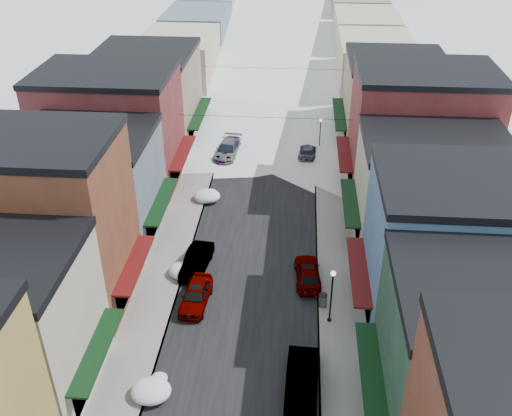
% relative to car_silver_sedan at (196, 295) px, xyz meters
% --- Properties ---
extents(road, '(10.00, 160.00, 0.01)m').
position_rel_car_silver_sedan_xyz_m(road, '(3.50, 39.48, -0.75)').
color(road, black).
rests_on(road, ground).
extents(sidewalk_left, '(3.20, 160.00, 0.15)m').
position_rel_car_silver_sedan_xyz_m(sidewalk_left, '(-3.10, 39.48, -0.68)').
color(sidewalk_left, gray).
rests_on(sidewalk_left, ground).
extents(sidewalk_right, '(3.20, 160.00, 0.15)m').
position_rel_car_silver_sedan_xyz_m(sidewalk_right, '(10.10, 39.48, -0.68)').
color(sidewalk_right, gray).
rests_on(sidewalk_right, ground).
extents(curb_left, '(0.10, 160.00, 0.15)m').
position_rel_car_silver_sedan_xyz_m(curb_left, '(-1.55, 39.48, -0.68)').
color(curb_left, slate).
rests_on(curb_left, ground).
extents(curb_right, '(0.10, 160.00, 0.15)m').
position_rel_car_silver_sedan_xyz_m(curb_right, '(8.55, 39.48, -0.68)').
color(curb_right, slate).
rests_on(curb_right, ground).
extents(bldg_l_brick_near, '(12.30, 8.20, 12.50)m').
position_rel_car_silver_sedan_xyz_m(bldg_l_brick_near, '(-10.19, -0.02, 5.50)').
color(bldg_l_brick_near, brown).
rests_on(bldg_l_brick_near, ground).
extents(bldg_l_grayblue, '(11.30, 9.20, 9.00)m').
position_rel_car_silver_sedan_xyz_m(bldg_l_grayblue, '(-9.69, 8.48, 3.75)').
color(bldg_l_grayblue, slate).
rests_on(bldg_l_grayblue, ground).
extents(bldg_l_brick_far, '(13.30, 9.20, 11.00)m').
position_rel_car_silver_sedan_xyz_m(bldg_l_brick_far, '(-10.69, 17.48, 4.75)').
color(bldg_l_brick_far, maroon).
rests_on(bldg_l_brick_far, ground).
extents(bldg_l_tan, '(11.30, 11.20, 10.00)m').
position_rel_car_silver_sedan_xyz_m(bldg_l_tan, '(-9.69, 27.48, 4.25)').
color(bldg_l_tan, '#8C765C').
rests_on(bldg_l_tan, ground).
extents(bldg_r_green, '(11.30, 9.20, 9.50)m').
position_rel_car_silver_sedan_xyz_m(bldg_r_green, '(16.69, -8.52, 4.00)').
color(bldg_r_green, '#1D3E2E').
rests_on(bldg_r_green, ground).
extents(bldg_r_blue, '(11.30, 9.20, 10.50)m').
position_rel_car_silver_sedan_xyz_m(bldg_r_blue, '(16.69, 0.48, 4.50)').
color(bldg_r_blue, '#426895').
rests_on(bldg_r_blue, ground).
extents(bldg_r_cream, '(12.30, 9.20, 9.00)m').
position_rel_car_silver_sedan_xyz_m(bldg_r_cream, '(17.19, 9.48, 3.75)').
color(bldg_r_cream, '#BDB098').
rests_on(bldg_r_cream, ground).
extents(bldg_r_brick_far, '(13.30, 9.20, 11.50)m').
position_rel_car_silver_sedan_xyz_m(bldg_r_brick_far, '(17.69, 18.48, 5.00)').
color(bldg_r_brick_far, maroon).
rests_on(bldg_r_brick_far, ground).
extents(bldg_r_tan, '(11.30, 11.20, 9.50)m').
position_rel_car_silver_sedan_xyz_m(bldg_r_tan, '(16.69, 28.48, 4.00)').
color(bldg_r_tan, '#978363').
rests_on(bldg_r_tan, ground).
extents(distant_blocks, '(34.00, 55.00, 8.00)m').
position_rel_car_silver_sedan_xyz_m(distant_blocks, '(3.50, 62.48, 3.25)').
color(distant_blocks, gray).
rests_on(distant_blocks, ground).
extents(overhead_cables, '(16.40, 15.04, 0.04)m').
position_rel_car_silver_sedan_xyz_m(overhead_cables, '(3.50, 26.98, 5.45)').
color(overhead_cables, black).
rests_on(overhead_cables, ground).
extents(car_silver_sedan, '(2.10, 4.54, 1.51)m').
position_rel_car_silver_sedan_xyz_m(car_silver_sedan, '(0.00, 0.00, 0.00)').
color(car_silver_sedan, gray).
rests_on(car_silver_sedan, ground).
extents(car_dark_hatch, '(2.14, 4.74, 1.51)m').
position_rel_car_silver_sedan_xyz_m(car_dark_hatch, '(-0.62, 3.96, 0.00)').
color(car_dark_hatch, black).
rests_on(car_dark_hatch, ground).
extents(car_silver_wagon, '(2.87, 5.76, 1.61)m').
position_rel_car_silver_sedan_xyz_m(car_silver_wagon, '(-0.60, 23.48, 0.05)').
color(car_silver_wagon, '#A3A7AC').
rests_on(car_silver_wagon, ground).
extents(car_green_sedan, '(1.98, 5.28, 1.72)m').
position_rel_car_silver_sedan_xyz_m(car_green_sedan, '(7.46, -7.02, 0.11)').
color(car_green_sedan, black).
rests_on(car_green_sedan, ground).
extents(car_gray_suv, '(2.17, 4.64, 1.54)m').
position_rel_car_silver_sedan_xyz_m(car_gray_suv, '(7.80, 3.17, 0.02)').
color(car_gray_suv, '#92939A').
rests_on(car_gray_suv, ground).
extents(car_black_sedan, '(2.24, 4.77, 1.35)m').
position_rel_car_silver_sedan_xyz_m(car_black_sedan, '(7.80, 24.04, -0.08)').
color(car_black_sedan, black).
rests_on(car_black_sedan, ground).
extents(car_lane_silver, '(2.14, 4.80, 1.60)m').
position_rel_car_silver_sedan_xyz_m(car_lane_silver, '(2.48, 30.98, 0.05)').
color(car_lane_silver, gray).
rests_on(car_lane_silver, ground).
extents(car_lane_white, '(3.16, 5.75, 1.52)m').
position_rel_car_silver_sedan_xyz_m(car_lane_white, '(5.52, 48.72, 0.01)').
color(car_lane_white, silver).
rests_on(car_lane_white, ground).
extents(trash_can, '(0.59, 0.59, 1.00)m').
position_rel_car_silver_sedan_xyz_m(trash_can, '(8.86, 0.24, -0.10)').
color(trash_can, '#585A5D').
rests_on(trash_can, sidewalk_right).
extents(streetlamp_near, '(0.35, 0.35, 4.15)m').
position_rel_car_silver_sedan_xyz_m(streetlamp_near, '(9.27, -1.19, 2.02)').
color(streetlamp_near, black).
rests_on(streetlamp_near, sidewalk_right).
extents(streetlamp_far, '(0.32, 0.32, 3.85)m').
position_rel_car_silver_sedan_xyz_m(streetlamp_far, '(8.99, 24.99, 1.82)').
color(streetlamp_far, black).
rests_on(streetlamp_far, sidewalk_right).
extents(snow_pile_near, '(2.38, 2.66, 1.01)m').
position_rel_car_silver_sedan_xyz_m(snow_pile_near, '(-1.20, -8.25, -0.27)').
color(snow_pile_near, white).
rests_on(snow_pile_near, ground).
extents(snow_pile_mid, '(2.36, 2.65, 1.00)m').
position_rel_car_silver_sedan_xyz_m(snow_pile_mid, '(-1.38, 3.11, -0.28)').
color(snow_pile_mid, white).
rests_on(snow_pile_mid, ground).
extents(snow_pile_far, '(2.45, 2.70, 1.03)m').
position_rel_car_silver_sedan_xyz_m(snow_pile_far, '(-1.38, 14.28, -0.26)').
color(snow_pile_far, white).
rests_on(snow_pile_far, ground).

